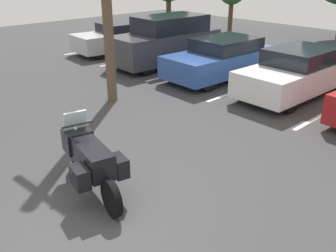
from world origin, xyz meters
The scene contains 7 objects.
ground centered at (0.00, 0.00, -0.05)m, with size 44.00×44.00×0.10m, color #38383A.
motorcycle_touring centered at (-0.74, 0.51, 0.67)m, with size 2.28×1.03×1.40m.
parking_stripes centered at (-1.02, 8.25, 0.00)m, with size 20.97×4.85×0.01m.
car_silver centered at (-10.15, 8.08, 0.70)m, with size 2.11×4.34×1.39m.
car_charcoal centered at (-6.84, 8.15, 0.99)m, with size 2.03×4.82×2.00m.
car_blue centered at (-3.96, 8.28, 0.73)m, with size 2.05×4.66×1.46m.
car_white centered at (-1.02, 8.48, 0.74)m, with size 1.94×4.69×1.51m.
Camera 1 is at (4.64, -2.57, 3.97)m, focal length 39.82 mm.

